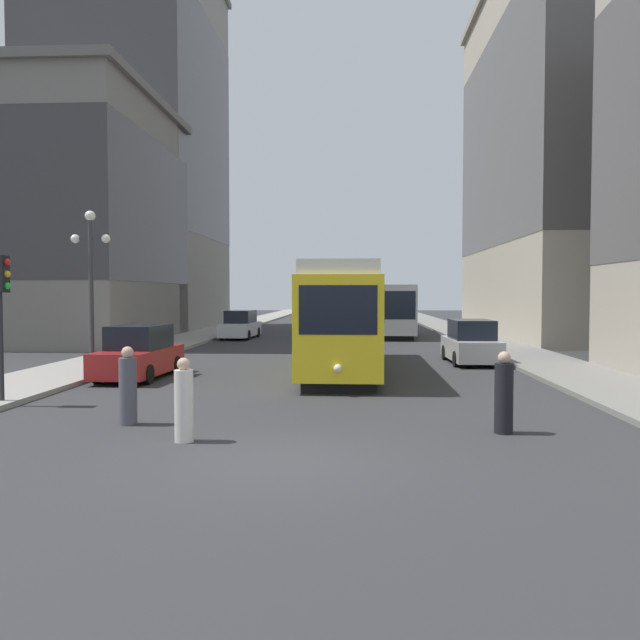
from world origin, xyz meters
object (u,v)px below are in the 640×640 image
Objects in this scene: streetcar at (343,315)px; lamp_post_left_near at (91,266)px; parked_car_left_near at (240,325)px; pedestrian_crossing_near at (128,388)px; parked_car_left_mid at (139,354)px; traffic_light_near_left at (0,289)px; pedestrian_on_sidewalk at (504,395)px; transit_bus at (394,308)px; pedestrian_crossing_far at (184,403)px; parked_car_right_far at (471,343)px.

lamp_post_left_near is (-8.85, -2.08, 1.76)m from streetcar.
parked_car_left_near is 2.85× the size of pedestrian_crossing_near.
traffic_light_near_left is (-1.68, -5.50, 2.18)m from parked_car_left_mid.
parked_car_left_near is 2.90× the size of pedestrian_on_sidewalk.
streetcar is at bearing -64.39° from parked_car_left_near.
parked_car_left_near is 0.87× the size of lamp_post_left_near.
pedestrian_on_sidewalk is (0.36, -30.58, -1.15)m from transit_bus.
streetcar is 20.13m from transit_bus.
pedestrian_crossing_far is (-6.07, -31.66, -1.18)m from transit_bus.
parked_car_right_far is 17.72m from traffic_light_near_left.
streetcar reaches higher than parked_car_left_near.
streetcar is 7.34× the size of pedestrian_on_sidewalk.
pedestrian_crossing_near reaches higher than pedestrian_crossing_far.
parked_car_left_near is at bearing 92.36° from parked_car_left_mid.
pedestrian_crossing_far is (-8.18, -14.38, -0.07)m from parked_car_right_far.
pedestrian_crossing_far is at bearing 112.63° from pedestrian_on_sidewalk.
parked_car_right_far is at bearing 18.28° from lamp_post_left_near.
traffic_light_near_left reaches higher than parked_car_right_far.
parked_car_left_mid is 2.72× the size of pedestrian_crossing_far.
parked_car_left_mid is (-6.95, -2.68, -1.26)m from streetcar.
traffic_light_near_left is at bearing -104.67° from parked_car_left_mid.
lamp_post_left_near reaches higher than pedestrian_crossing_far.
streetcar is 6.00m from parked_car_right_far.
lamp_post_left_near is at bearing 59.32° from pedestrian_crossing_far.
transit_bus is 31.14m from pedestrian_crossing_near.
lamp_post_left_near is (-0.22, 6.10, 0.84)m from traffic_light_near_left.
streetcar reaches higher than transit_bus.
parked_car_left_mid is (-0.00, -19.32, -0.00)m from parked_car_left_near.
parked_car_left_near is at bearing 113.06° from streetcar.
pedestrian_on_sidewalk is at bearing -11.71° from traffic_light_near_left.
parked_car_left_mid is at bearing -17.75° from lamp_post_left_near.
parked_car_right_far is at bearing -80.80° from transit_bus.
transit_bus reaches higher than pedestrian_crossing_far.
parked_car_right_far is (5.27, 2.59, -1.26)m from streetcar.
transit_bus reaches higher than parked_car_right_far.
parked_car_left_near is 28.70m from pedestrian_crossing_far.
pedestrian_crossing_far is at bearing -58.52° from lamp_post_left_near.
transit_bus is at bearing 61.31° from lamp_post_left_near.
transit_bus is at bearing 16.99° from pedestrian_crossing_far.
parked_car_left_near is (-6.95, 16.63, -1.26)m from streetcar.
pedestrian_crossing_near is 1.02× the size of pedestrian_on_sidewalk.
parked_car_left_mid is 7.94m from pedestrian_crossing_near.
lamp_post_left_near is at bearing 17.17° from parked_car_right_far.
transit_bus is 2.31× the size of parked_car_left_near.
lamp_post_left_near is (-1.90, -18.71, 3.01)m from parked_car_left_near.
parked_car_right_far is 2.60× the size of pedestrian_on_sidewalk.
pedestrian_crossing_near is (-9.85, -12.85, -0.04)m from parked_car_right_far.
pedestrian_on_sidewalk reaches higher than pedestrian_crossing_far.
transit_bus is 25.10m from lamp_post_left_near.
pedestrian_crossing_near is (-4.58, -10.26, -1.29)m from streetcar.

